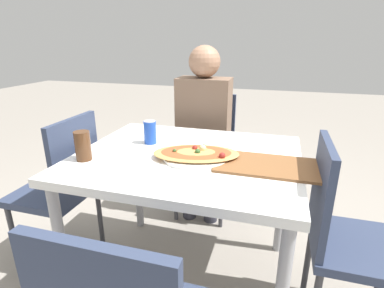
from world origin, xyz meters
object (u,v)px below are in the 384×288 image
(chair_side_right, at_px, (344,232))
(soda_can, at_px, (150,132))
(pizza_main, at_px, (196,154))
(dining_table, at_px, (187,169))
(drink_glass, at_px, (83,146))
(chair_side_left, at_px, (62,184))
(person_seated, at_px, (203,122))
(chair_far_seated, at_px, (207,147))

(chair_side_right, xyz_separation_m, soda_can, (-0.97, 0.20, 0.30))
(chair_side_right, xyz_separation_m, pizza_main, (-0.67, 0.06, 0.26))
(dining_table, relative_size, drink_glass, 7.80)
(chair_side_left, xyz_separation_m, person_seated, (0.64, 0.71, 0.23))
(dining_table, relative_size, chair_side_right, 1.19)
(chair_far_seated, xyz_separation_m, drink_glass, (-0.36, -0.98, 0.31))
(chair_side_right, relative_size, pizza_main, 2.00)
(chair_far_seated, bearing_deg, dining_table, 96.42)
(chair_side_left, xyz_separation_m, pizza_main, (0.78, 0.02, 0.26))
(dining_table, relative_size, person_seated, 0.86)
(chair_side_left, distance_m, drink_glass, 0.45)
(chair_far_seated, height_order, soda_can, chair_far_seated)
(chair_side_right, bearing_deg, drink_glass, -84.64)
(chair_side_right, bearing_deg, dining_table, -97.19)
(chair_far_seated, distance_m, chair_side_right, 1.19)
(chair_far_seated, height_order, drink_glass, chair_far_seated)
(chair_side_left, bearing_deg, chair_far_seated, -37.69)
(chair_far_seated, distance_m, soda_can, 0.75)
(chair_side_right, xyz_separation_m, person_seated, (-0.81, 0.75, 0.23))
(chair_side_left, xyz_separation_m, drink_glass, (0.28, -0.15, 0.31))
(soda_can, bearing_deg, person_seated, 74.56)
(soda_can, bearing_deg, chair_side_right, -11.46)
(chair_far_seated, distance_m, drink_glass, 1.09)
(chair_side_right, bearing_deg, pizza_main, -94.99)
(chair_side_left, relative_size, soda_can, 7.23)
(dining_table, bearing_deg, pizza_main, -30.93)
(dining_table, xyz_separation_m, soda_can, (-0.24, 0.10, 0.14))
(chair_side_left, height_order, person_seated, person_seated)
(chair_side_right, bearing_deg, chair_side_left, -91.58)
(dining_table, xyz_separation_m, person_seated, (-0.09, 0.66, 0.06))
(chair_far_seated, xyz_separation_m, pizza_main, (0.14, -0.81, 0.26))
(person_seated, distance_m, pizza_main, 0.71)
(chair_far_seated, height_order, pizza_main, chair_far_seated)
(soda_can, relative_size, drink_glass, 0.91)
(chair_side_left, height_order, soda_can, chair_side_left)
(person_seated, bearing_deg, soda_can, 74.56)
(pizza_main, xyz_separation_m, drink_glass, (-0.50, -0.17, 0.05))
(chair_side_left, bearing_deg, pizza_main, -88.65)
(soda_can, height_order, drink_glass, drink_glass)
(chair_side_right, height_order, person_seated, person_seated)
(soda_can, xyz_separation_m, drink_glass, (-0.20, -0.31, 0.01))
(person_seated, xyz_separation_m, drink_glass, (-0.36, -0.86, 0.09))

